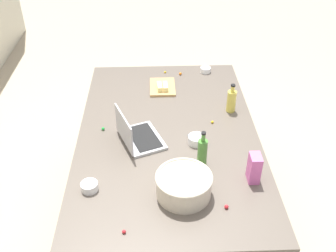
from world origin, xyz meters
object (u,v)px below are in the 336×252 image
object	(u,v)px
laptop	(136,135)
ramekin_wide	(89,187)
cutting_board	(162,87)
ramekin_medium	(196,140)
bottle_oil	(231,101)
mixing_bowl_large	(184,185)
ramekin_small	(206,70)
bottle_olive	(202,152)
candy_bag	(254,168)
butter_stick_right	(160,87)
butter_stick_left	(166,86)

from	to	relation	value
laptop	ramekin_wide	bearing A→B (deg)	149.60
cutting_board	ramekin_medium	distance (m)	0.71
laptop	bottle_oil	xyz separation A→B (m)	(0.32, -0.65, 0.04)
mixing_bowl_large	ramekin_small	size ratio (longest dim) A/B	3.60
laptop	bottle_olive	size ratio (longest dim) A/B	1.58
ramekin_wide	candy_bag	bearing A→B (deg)	-87.14
bottle_olive	ramekin_medium	size ratio (longest dim) A/B	2.22
mixing_bowl_large	cutting_board	distance (m)	1.12
butter_stick_right	candy_bag	world-z (taller)	candy_bag
bottle_oil	candy_bag	size ratio (longest dim) A/B	1.24
laptop	butter_stick_right	xyz separation A→B (m)	(0.62, -0.16, -0.01)
mixing_bowl_large	ramekin_small	bearing A→B (deg)	-11.46
ramekin_small	ramekin_medium	distance (m)	0.94
cutting_board	bottle_oil	bearing A→B (deg)	-125.38
candy_bag	bottle_olive	bearing A→B (deg)	62.96
bottle_olive	butter_stick_left	bearing A→B (deg)	12.12
laptop	ramekin_small	world-z (taller)	laptop
laptop	ramekin_wide	world-z (taller)	laptop
cutting_board	butter_stick_right	size ratio (longest dim) A/B	2.38
laptop	mixing_bowl_large	world-z (taller)	laptop
ramekin_small	candy_bag	distance (m)	1.27
bottle_olive	bottle_oil	size ratio (longest dim) A/B	1.11
laptop	butter_stick_left	xyz separation A→B (m)	(0.62, -0.20, -0.01)
bottle_oil	ramekin_small	xyz separation A→B (m)	(0.57, 0.11, -0.06)
cutting_board	candy_bag	distance (m)	1.13
bottle_oil	candy_bag	world-z (taller)	bottle_oil
candy_bag	mixing_bowl_large	bearing A→B (deg)	104.02
mixing_bowl_large	ramekin_wide	size ratio (longest dim) A/B	3.26
butter_stick_right	ramekin_wide	xyz separation A→B (m)	(-1.03, 0.40, -0.01)
ramekin_small	cutting_board	bearing A→B (deg)	124.04
butter_stick_right	candy_bag	bearing A→B (deg)	-153.23
bottle_olive	cutting_board	bearing A→B (deg)	13.00
bottle_oil	cutting_board	world-z (taller)	bottle_oil
laptop	ramekin_wide	distance (m)	0.48
laptop	butter_stick_right	bearing A→B (deg)	-14.37
butter_stick_left	ramekin_wide	world-z (taller)	butter_stick_left
butter_stick_right	ramekin_wide	distance (m)	1.10
butter_stick_right	ramekin_small	world-z (taller)	butter_stick_right
cutting_board	mixing_bowl_large	bearing A→B (deg)	-175.81
cutting_board	ramekin_wide	world-z (taller)	ramekin_wide
mixing_bowl_large	bottle_olive	bearing A→B (deg)	-27.44
mixing_bowl_large	cutting_board	bearing A→B (deg)	4.19
laptop	butter_stick_left	world-z (taller)	laptop
bottle_oil	ramekin_wide	world-z (taller)	bottle_oil
butter_stick_right	candy_bag	xyz separation A→B (m)	(-0.98, -0.50, 0.05)
bottle_olive	ramekin_medium	xyz separation A→B (m)	(0.20, 0.01, -0.07)
laptop	candy_bag	xyz separation A→B (m)	(-0.37, -0.65, 0.04)
laptop	ramekin_medium	bearing A→B (deg)	-94.84
ramekin_wide	cutting_board	bearing A→B (deg)	-21.62
ramekin_wide	butter_stick_left	bearing A→B (deg)	-23.40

